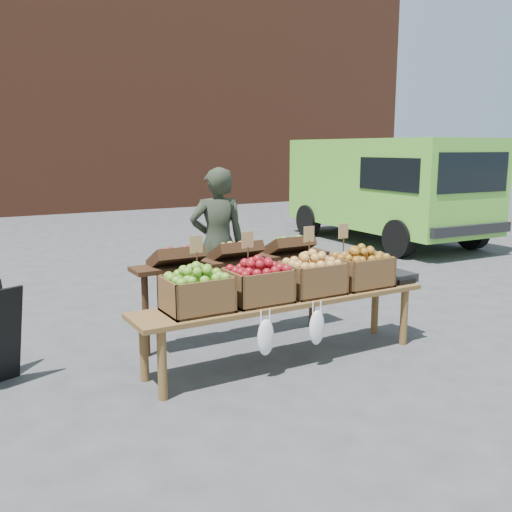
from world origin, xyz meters
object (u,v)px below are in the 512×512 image
vendor (218,244)px  crate_red_apples (312,278)px  back_table (236,287)px  weighing_scale (394,277)px  delivery_van (386,191)px  crate_green_apples (361,271)px  crate_golden_apples (197,294)px  display_bench (285,330)px  crate_russet_pears (258,286)px

vendor → crate_red_apples: vendor is taller
back_table → weighing_scale: size_ratio=6.18×
delivery_van → crate_green_apples: size_ratio=8.89×
crate_golden_apples → crate_red_apples: size_ratio=1.00×
crate_green_apples → crate_red_apples: bearing=180.0°
delivery_van → crate_green_apples: 6.20m
back_table → crate_golden_apples: 1.04m
vendor → back_table: bearing=92.5°
delivery_van → crate_green_apples: bearing=-132.8°
delivery_van → back_table: (-5.29, -3.68, -0.48)m
back_table → display_bench: back_table is taller
delivery_van → weighing_scale: (-3.94, -4.40, -0.39)m
vendor → display_bench: size_ratio=0.60×
crate_green_apples → weighing_scale: bearing=0.0°
vendor → back_table: vendor is taller
vendor → crate_russet_pears: vendor is taller
crate_golden_apples → crate_russet_pears: bearing=0.0°
delivery_van → crate_golden_apples: 7.46m
vendor → crate_green_apples: bearing=132.8°
vendor → crate_green_apples: vendor is taller
vendor → crate_green_apples: size_ratio=3.26×
vendor → crate_green_apples: (0.73, -1.49, -0.11)m
back_table → crate_russet_pears: bearing=-103.8°
delivery_van → vendor: delivery_van is taller
display_bench → crate_green_apples: 0.93m
back_table → weighing_scale: 1.53m
crate_golden_apples → delivery_van: bearing=36.1°
crate_golden_apples → weighing_scale: crate_golden_apples is taller
crate_golden_apples → weighing_scale: 2.08m
crate_golden_apples → display_bench: bearing=0.0°
back_table → display_bench: bearing=-82.3°
display_bench → crate_red_apples: bearing=0.0°
crate_red_apples → crate_green_apples: bearing=0.0°
display_bench → weighing_scale: bearing=0.0°
back_table → crate_red_apples: back_table is taller
vendor → display_bench: vendor is taller
crate_green_apples → weighing_scale: (0.43, 0.00, -0.10)m
crate_red_apples → crate_green_apples: same height
crate_russet_pears → weighing_scale: size_ratio=1.47×
crate_golden_apples → weighing_scale: size_ratio=1.47×
crate_golden_apples → crate_green_apples: 1.65m
vendor → display_bench: (-0.10, -1.49, -0.53)m
crate_russet_pears → delivery_van: bearing=38.8°
display_bench → crate_red_apples: size_ratio=5.40×
delivery_van → crate_russet_pears: (-5.47, -4.40, -0.29)m
delivery_van → crate_russet_pears: size_ratio=8.89×
crate_green_apples → delivery_van: bearing=45.2°
crate_green_apples → weighing_scale: size_ratio=1.47×
display_bench → crate_golden_apples: bearing=180.0°
vendor → display_bench: bearing=102.9°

